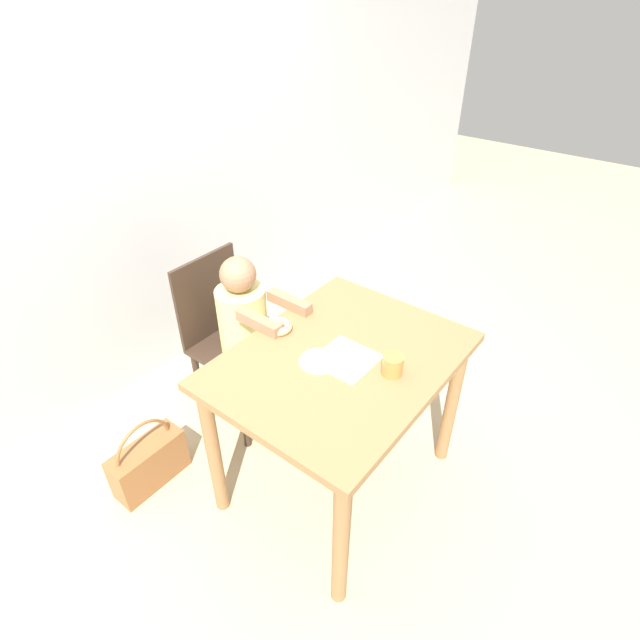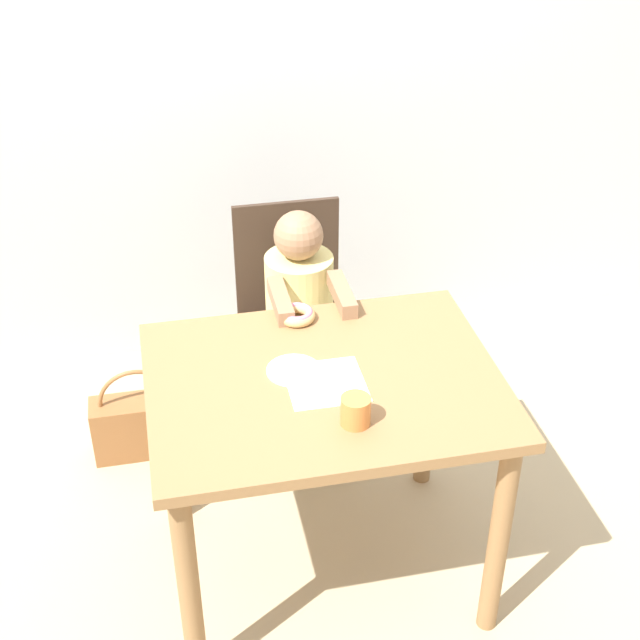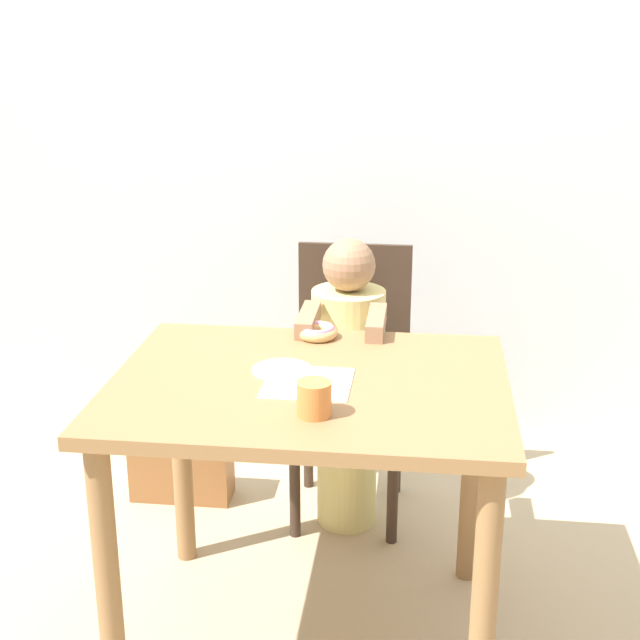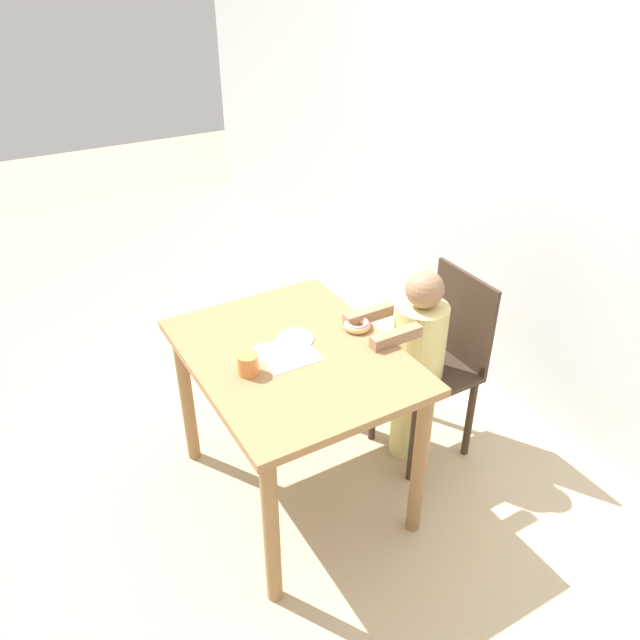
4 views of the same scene
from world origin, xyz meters
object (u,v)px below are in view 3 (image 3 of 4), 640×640
at_px(chair, 351,378).
at_px(child_figure, 348,385).
at_px(handbag, 181,464).
at_px(donut, 317,331).
at_px(cup, 314,399).

distance_m(chair, child_figure, 0.12).
height_order(chair, handbag, chair).
distance_m(donut, cup, 0.53).
xyz_separation_m(child_figure, donut, (-0.06, -0.29, 0.28)).
distance_m(child_figure, donut, 0.41).
height_order(chair, cup, chair).
distance_m(chair, handbag, 0.69).
distance_m(chair, cup, 0.98).
bearing_deg(chair, cup, -90.35).
bearing_deg(child_figure, handbag, 171.18).
bearing_deg(child_figure, cup, -90.41).
xyz_separation_m(chair, handbag, (-0.59, -0.03, -0.34)).
bearing_deg(chair, donut, -98.80).
bearing_deg(child_figure, donut, -102.34).
bearing_deg(cup, child_figure, 89.59).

